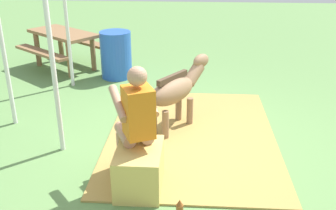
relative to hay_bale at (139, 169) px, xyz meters
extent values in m
plane|color=#608C4C|center=(1.02, -0.48, -0.24)|extent=(24.00, 24.00, 0.00)
cube|color=#AD8C47|center=(1.22, -0.54, -0.22)|extent=(3.05, 2.22, 0.02)
cube|color=tan|center=(0.00, 0.00, 0.00)|extent=(0.67, 0.47, 0.47)
cylinder|color=tan|center=(0.19, 0.17, 0.31)|extent=(0.42, 0.29, 0.14)
cylinder|color=tan|center=(0.37, 0.26, 0.00)|extent=(0.11, 0.11, 0.47)
cube|color=black|center=(0.37, 0.26, -0.21)|extent=(0.24, 0.18, 0.06)
cylinder|color=tan|center=(0.27, -0.01, 0.31)|extent=(0.42, 0.29, 0.14)
cylinder|color=tan|center=(0.46, 0.08, 0.00)|extent=(0.11, 0.11, 0.47)
cube|color=black|center=(0.46, 0.08, -0.21)|extent=(0.24, 0.18, 0.06)
cube|color=orange|center=(0.05, 0.00, 0.64)|extent=(0.39, 0.38, 0.52)
cylinder|color=tan|center=(0.15, 0.22, 0.69)|extent=(0.49, 0.29, 0.26)
cylinder|color=tan|center=(0.28, -0.07, 0.69)|extent=(0.49, 0.29, 0.26)
sphere|color=tan|center=(0.05, 0.00, 1.02)|extent=(0.20, 0.20, 0.20)
ellipsoid|color=#8C6B4C|center=(1.40, -0.27, 0.34)|extent=(0.88, 0.74, 0.34)
cylinder|color=#8C6B4C|center=(1.69, -0.34, -0.03)|extent=(0.09, 0.09, 0.41)
cylinder|color=#8C6B4C|center=(1.58, -0.51, -0.03)|extent=(0.09, 0.09, 0.41)
cylinder|color=#8C6B4C|center=(1.23, -0.03, -0.03)|extent=(0.09, 0.09, 0.41)
cylinder|color=#8C6B4C|center=(1.11, -0.19, -0.03)|extent=(0.09, 0.09, 0.41)
cylinder|color=#8C6B4C|center=(1.82, -0.55, 0.44)|extent=(0.40, 0.35, 0.33)
ellipsoid|color=#8C6B4C|center=(1.96, -0.65, 0.60)|extent=(0.35, 0.31, 0.20)
cube|color=#4D3A2A|center=(1.40, -0.27, 0.53)|extent=(0.53, 0.39, 0.08)
cylinder|color=#4D3A2A|center=(1.01, 0.00, 0.29)|extent=(0.07, 0.07, 0.30)
cone|color=brown|center=(-0.56, -0.45, 0.01)|extent=(0.06, 0.06, 0.06)
cylinder|color=blue|center=(3.56, 0.92, 0.20)|extent=(0.58, 0.58, 0.88)
cylinder|color=silver|center=(0.75, 1.09, 1.03)|extent=(0.06, 0.06, 2.54)
cylinder|color=silver|center=(3.05, 1.63, 1.03)|extent=(0.06, 0.06, 2.54)
cylinder|color=silver|center=(1.46, 2.02, 1.03)|extent=(0.06, 0.06, 2.54)
cube|color=olive|center=(4.05, 2.06, 0.48)|extent=(1.47, 1.62, 0.06)
cube|color=olive|center=(4.47, 1.74, 0.20)|extent=(1.10, 1.34, 0.05)
cube|color=olive|center=(3.63, 2.39, 0.20)|extent=(1.10, 1.34, 0.05)
cube|color=olive|center=(4.16, 2.67, 0.11)|extent=(0.08, 0.08, 0.69)
cube|color=olive|center=(4.61, 2.33, 0.11)|extent=(0.08, 0.08, 0.69)
cube|color=olive|center=(3.49, 1.80, 0.11)|extent=(0.08, 0.08, 0.69)
cube|color=olive|center=(3.94, 1.46, 0.11)|extent=(0.08, 0.08, 0.69)
camera|label=1|loc=(-3.53, -0.54, 2.27)|focal=42.10mm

